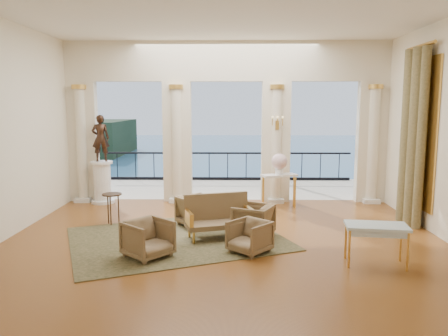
{
  "coord_description": "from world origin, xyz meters",
  "views": [
    {
      "loc": [
        0.15,
        -8.55,
        2.74
      ],
      "look_at": [
        -0.01,
        0.6,
        1.43
      ],
      "focal_mm": 35.0,
      "sensor_mm": 36.0,
      "label": 1
    }
  ],
  "objects_px": {
    "statue": "(101,138)",
    "side_table": "(112,198)",
    "armchair_b": "(249,235)",
    "settee": "(218,216)",
    "game_table": "(376,229)",
    "pedestal": "(102,183)",
    "armchair_a": "(148,237)",
    "armchair_d": "(197,209)",
    "armchair_c": "(253,219)",
    "console_table": "(279,180)"
  },
  "relations": [
    {
      "from": "statue",
      "to": "side_table",
      "type": "bearing_deg",
      "value": 100.64
    },
    {
      "from": "armchair_b",
      "to": "side_table",
      "type": "height_order",
      "value": "side_table"
    },
    {
      "from": "armchair_b",
      "to": "settee",
      "type": "distance_m",
      "value": 1.14
    },
    {
      "from": "game_table",
      "to": "pedestal",
      "type": "bearing_deg",
      "value": 149.98
    },
    {
      "from": "armchair_b",
      "to": "game_table",
      "type": "bearing_deg",
      "value": 27.05
    },
    {
      "from": "armchair_b",
      "to": "armchair_a",
      "type": "bearing_deg",
      "value": -129.3
    },
    {
      "from": "armchair_d",
      "to": "statue",
      "type": "bearing_deg",
      "value": 12.39
    },
    {
      "from": "pedestal",
      "to": "settee",
      "type": "bearing_deg",
      "value": -43.51
    },
    {
      "from": "armchair_b",
      "to": "game_table",
      "type": "distance_m",
      "value": 2.25
    },
    {
      "from": "settee",
      "to": "side_table",
      "type": "xyz_separation_m",
      "value": [
        -2.48,
        0.96,
        0.17
      ]
    },
    {
      "from": "armchair_c",
      "to": "armchair_d",
      "type": "xyz_separation_m",
      "value": [
        -1.25,
        0.85,
        0.0
      ]
    },
    {
      "from": "armchair_b",
      "to": "side_table",
      "type": "bearing_deg",
      "value": -169.79
    },
    {
      "from": "statue",
      "to": "armchair_a",
      "type": "bearing_deg",
      "value": 104.7
    },
    {
      "from": "armchair_d",
      "to": "console_table",
      "type": "relative_size",
      "value": 0.75
    },
    {
      "from": "settee",
      "to": "armchair_d",
      "type": "bearing_deg",
      "value": 102.39
    },
    {
      "from": "armchair_b",
      "to": "pedestal",
      "type": "height_order",
      "value": "pedestal"
    },
    {
      "from": "side_table",
      "to": "game_table",
      "type": "bearing_deg",
      "value": -25.36
    },
    {
      "from": "armchair_d",
      "to": "pedestal",
      "type": "distance_m",
      "value": 3.66
    },
    {
      "from": "armchair_c",
      "to": "settee",
      "type": "distance_m",
      "value": 0.74
    },
    {
      "from": "armchair_b",
      "to": "statue",
      "type": "height_order",
      "value": "statue"
    },
    {
      "from": "armchair_b",
      "to": "armchair_c",
      "type": "xyz_separation_m",
      "value": [
        0.12,
        1.01,
        0.04
      ]
    },
    {
      "from": "game_table",
      "to": "console_table",
      "type": "height_order",
      "value": "console_table"
    },
    {
      "from": "armchair_d",
      "to": "game_table",
      "type": "xyz_separation_m",
      "value": [
        3.29,
        -2.44,
        0.26
      ]
    },
    {
      "from": "armchair_c",
      "to": "statue",
      "type": "xyz_separation_m",
      "value": [
        -4.11,
        3.14,
        1.46
      ]
    },
    {
      "from": "armchair_b",
      "to": "side_table",
      "type": "xyz_separation_m",
      "value": [
        -3.1,
        1.92,
        0.28
      ]
    },
    {
      "from": "armchair_c",
      "to": "armchair_d",
      "type": "distance_m",
      "value": 1.51
    },
    {
      "from": "armchair_b",
      "to": "settee",
      "type": "bearing_deg",
      "value": 164.74
    },
    {
      "from": "settee",
      "to": "statue",
      "type": "xyz_separation_m",
      "value": [
        -3.37,
        3.2,
        1.39
      ]
    },
    {
      "from": "armchair_a",
      "to": "side_table",
      "type": "bearing_deg",
      "value": 72.11
    },
    {
      "from": "armchair_a",
      "to": "armchair_c",
      "type": "xyz_separation_m",
      "value": [
        1.97,
        1.3,
        0.0
      ]
    },
    {
      "from": "armchair_d",
      "to": "side_table",
      "type": "height_order",
      "value": "armchair_d"
    },
    {
      "from": "armchair_c",
      "to": "game_table",
      "type": "distance_m",
      "value": 2.6
    },
    {
      "from": "statue",
      "to": "console_table",
      "type": "distance_m",
      "value": 5.06
    },
    {
      "from": "armchair_c",
      "to": "console_table",
      "type": "bearing_deg",
      "value": -172.68
    },
    {
      "from": "armchair_b",
      "to": "armchair_d",
      "type": "distance_m",
      "value": 2.18
    },
    {
      "from": "console_table",
      "to": "statue",
      "type": "bearing_deg",
      "value": 155.49
    },
    {
      "from": "pedestal",
      "to": "side_table",
      "type": "distance_m",
      "value": 2.41
    },
    {
      "from": "armchair_b",
      "to": "pedestal",
      "type": "distance_m",
      "value": 5.76
    },
    {
      "from": "settee",
      "to": "console_table",
      "type": "distance_m",
      "value": 3.17
    },
    {
      "from": "armchair_a",
      "to": "settee",
      "type": "distance_m",
      "value": 1.75
    },
    {
      "from": "armchair_b",
      "to": "console_table",
      "type": "bearing_deg",
      "value": 117.73
    },
    {
      "from": "armchair_a",
      "to": "settee",
      "type": "bearing_deg",
      "value": -2.34
    },
    {
      "from": "armchair_a",
      "to": "settee",
      "type": "xyz_separation_m",
      "value": [
        1.24,
        1.24,
        0.07
      ]
    },
    {
      "from": "statue",
      "to": "armchair_c",
      "type": "bearing_deg",
      "value": 131.58
    },
    {
      "from": "settee",
      "to": "console_table",
      "type": "height_order",
      "value": "settee"
    },
    {
      "from": "armchair_a",
      "to": "settee",
      "type": "height_order",
      "value": "settee"
    },
    {
      "from": "console_table",
      "to": "game_table",
      "type": "bearing_deg",
      "value": -93.39
    },
    {
      "from": "settee",
      "to": "statue",
      "type": "relative_size",
      "value": 1.15
    },
    {
      "from": "armchair_b",
      "to": "game_table",
      "type": "relative_size",
      "value": 0.61
    },
    {
      "from": "armchair_a",
      "to": "statue",
      "type": "bearing_deg",
      "value": 68.25
    }
  ]
}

